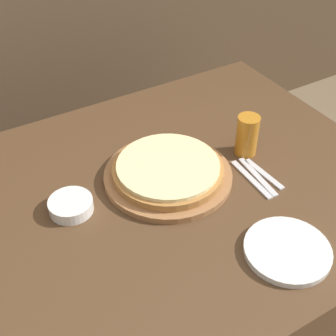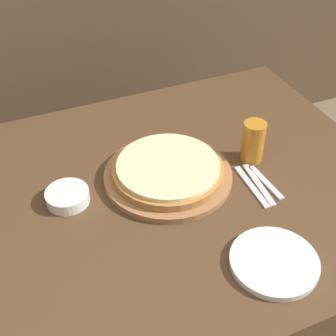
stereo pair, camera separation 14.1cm
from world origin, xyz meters
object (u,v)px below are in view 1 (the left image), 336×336
(fork, at_px, (251,179))
(dinner_knife, at_px, (258,176))
(beer_glass, at_px, (247,134))
(side_bowl, at_px, (71,205))
(pizza_on_board, at_px, (168,172))
(dinner_plate, at_px, (287,250))
(spoon, at_px, (264,174))

(fork, height_order, dinner_knife, same)
(beer_glass, relative_size, fork, 0.70)
(fork, bearing_deg, side_bowl, 163.28)
(side_bowl, bearing_deg, dinner_knife, -15.99)
(fork, relative_size, dinner_knife, 1.00)
(side_bowl, xyz_separation_m, dinner_knife, (0.55, -0.16, -0.02))
(beer_glass, xyz_separation_m, side_bowl, (-0.59, 0.04, -0.06))
(pizza_on_board, distance_m, dinner_knife, 0.28)
(pizza_on_board, height_order, fork, pizza_on_board)
(dinner_plate, height_order, side_bowl, side_bowl)
(dinner_plate, bearing_deg, spoon, 61.37)
(beer_glass, distance_m, fork, 0.16)
(pizza_on_board, bearing_deg, dinner_plate, -74.28)
(fork, bearing_deg, dinner_plate, -109.94)
(pizza_on_board, relative_size, dinner_plate, 1.74)
(dinner_knife, bearing_deg, beer_glass, 70.08)
(side_bowl, relative_size, spoon, 0.77)
(pizza_on_board, xyz_separation_m, beer_glass, (0.28, -0.02, 0.05))
(spoon, bearing_deg, pizza_on_board, 152.72)
(pizza_on_board, height_order, dinner_knife, pizza_on_board)
(pizza_on_board, height_order, dinner_plate, pizza_on_board)
(beer_glass, xyz_separation_m, dinner_plate, (-0.17, -0.39, -0.07))
(beer_glass, height_order, spoon, beer_glass)
(dinner_plate, height_order, dinner_knife, dinner_plate)
(dinner_plate, height_order, spoon, dinner_plate)
(dinner_plate, distance_m, side_bowl, 0.60)
(fork, bearing_deg, pizza_on_board, 147.54)
(beer_glass, bearing_deg, pizza_on_board, 176.57)
(dinner_knife, bearing_deg, dinner_plate, -114.44)
(dinner_plate, relative_size, spoon, 1.37)
(beer_glass, xyz_separation_m, fork, (-0.07, -0.12, -0.07))
(dinner_knife, distance_m, spoon, 0.03)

